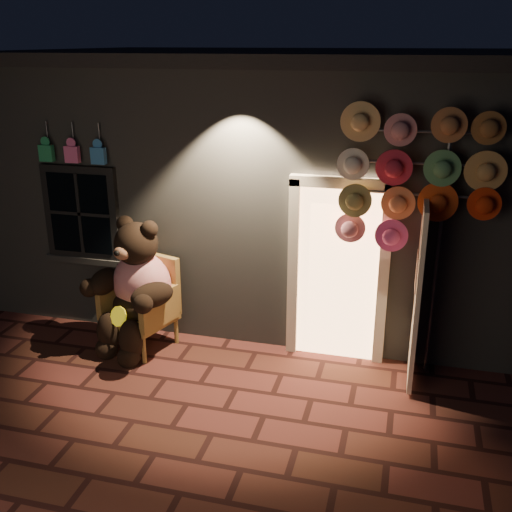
% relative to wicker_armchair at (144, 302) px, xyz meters
% --- Properties ---
extents(ground, '(60.00, 60.00, 0.00)m').
position_rel_wicker_armchair_xyz_m(ground, '(0.97, -1.15, -0.56)').
color(ground, '#582621').
rests_on(ground, ground).
extents(shop_building, '(7.30, 5.95, 3.51)m').
position_rel_wicker_armchair_xyz_m(shop_building, '(0.97, 2.84, 1.17)').
color(shop_building, slate).
rests_on(shop_building, ground).
extents(wicker_armchair, '(0.94, 0.89, 1.13)m').
position_rel_wicker_armchair_xyz_m(wicker_armchair, '(0.00, 0.00, 0.00)').
color(wicker_armchair, '#A78440').
rests_on(wicker_armchair, ground).
extents(teddy_bear, '(1.16, 1.07, 1.68)m').
position_rel_wicker_armchair_xyz_m(teddy_bear, '(-0.03, -0.14, 0.24)').
color(teddy_bear, red).
rests_on(teddy_bear, ground).
extents(hat_rack, '(1.68, 0.22, 2.96)m').
position_rel_wicker_armchair_xyz_m(hat_rack, '(3.07, 0.13, 1.71)').
color(hat_rack, '#59595E').
rests_on(hat_rack, ground).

